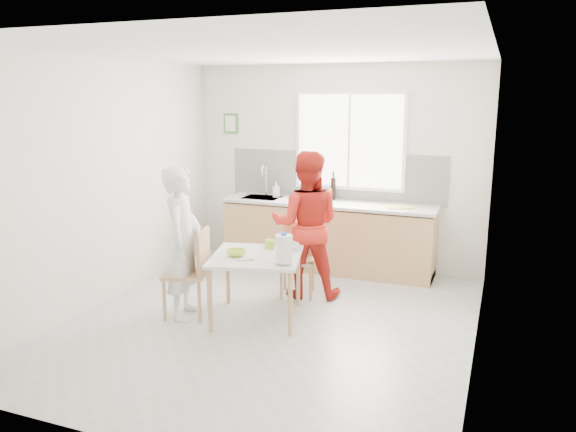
% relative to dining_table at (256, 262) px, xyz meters
% --- Properties ---
extents(ground, '(4.50, 4.50, 0.00)m').
position_rel_dining_table_xyz_m(ground, '(0.17, -0.04, -0.62)').
color(ground, '#B7B7B2').
rests_on(ground, ground).
extents(room_shell, '(4.50, 4.50, 4.50)m').
position_rel_dining_table_xyz_m(room_shell, '(0.17, -0.04, 1.03)').
color(room_shell, silver).
rests_on(room_shell, ground).
extents(window, '(1.50, 0.06, 1.30)m').
position_rel_dining_table_xyz_m(window, '(0.37, 2.18, 1.08)').
color(window, white).
rests_on(window, room_shell).
extents(backsplash, '(3.00, 0.02, 0.65)m').
position_rel_dining_table_xyz_m(backsplash, '(0.17, 2.20, 0.61)').
color(backsplash, white).
rests_on(backsplash, room_shell).
extents(picture_frame, '(0.22, 0.03, 0.28)m').
position_rel_dining_table_xyz_m(picture_frame, '(-1.38, 2.19, 1.28)').
color(picture_frame, '#3A813A').
rests_on(picture_frame, room_shell).
extents(kitchen_counter, '(2.84, 0.64, 1.37)m').
position_rel_dining_table_xyz_m(kitchen_counter, '(0.17, 1.91, -0.20)').
color(kitchen_counter, tan).
rests_on(kitchen_counter, ground).
extents(dining_table, '(1.09, 1.09, 0.69)m').
position_rel_dining_table_xyz_m(dining_table, '(0.00, 0.00, 0.00)').
color(dining_table, silver).
rests_on(dining_table, ground).
extents(chair_left, '(0.53, 0.53, 0.94)m').
position_rel_dining_table_xyz_m(chair_left, '(-0.66, -0.17, -0.10)').
color(chair_left, tan).
rests_on(chair_left, ground).
extents(chair_far, '(0.48, 0.48, 0.85)m').
position_rel_dining_table_xyz_m(chair_far, '(0.13, 0.88, -0.15)').
color(chair_far, tan).
rests_on(chair_far, ground).
extents(person_white, '(0.52, 0.66, 1.60)m').
position_rel_dining_table_xyz_m(person_white, '(-0.74, -0.20, 0.18)').
color(person_white, white).
rests_on(person_white, ground).
extents(person_red, '(0.96, 0.83, 1.69)m').
position_rel_dining_table_xyz_m(person_red, '(0.24, 0.86, 0.23)').
color(person_red, red).
rests_on(person_red, ground).
extents(bowl_green, '(0.24, 0.24, 0.06)m').
position_rel_dining_table_xyz_m(bowl_green, '(-0.18, -0.10, 0.10)').
color(bowl_green, '#A6D631').
rests_on(bowl_green, dining_table).
extents(bowl_white, '(0.29, 0.29, 0.06)m').
position_rel_dining_table_xyz_m(bowl_white, '(0.23, 0.32, 0.10)').
color(bowl_white, silver).
rests_on(bowl_white, dining_table).
extents(milk_jug, '(0.23, 0.17, 0.30)m').
position_rel_dining_table_xyz_m(milk_jug, '(0.39, -0.19, 0.23)').
color(milk_jug, white).
rests_on(milk_jug, dining_table).
extents(green_box, '(0.12, 0.12, 0.09)m').
position_rel_dining_table_xyz_m(green_box, '(0.03, 0.30, 0.12)').
color(green_box, '#98C42D').
rests_on(green_box, dining_table).
extents(spoon, '(0.14, 0.10, 0.01)m').
position_rel_dining_table_xyz_m(spoon, '(-0.02, -0.23, 0.08)').
color(spoon, '#A5A5AA').
rests_on(spoon, dining_table).
extents(cutting_board, '(0.42, 0.37, 0.01)m').
position_rel_dining_table_xyz_m(cutting_board, '(1.10, 1.87, 0.31)').
color(cutting_board, '#98C32D').
rests_on(cutting_board, kitchen_counter).
extents(wine_bottle_a, '(0.07, 0.07, 0.32)m').
position_rel_dining_table_xyz_m(wine_bottle_a, '(0.04, 1.96, 0.46)').
color(wine_bottle_a, black).
rests_on(wine_bottle_a, kitchen_counter).
extents(wine_bottle_b, '(0.07, 0.07, 0.30)m').
position_rel_dining_table_xyz_m(wine_bottle_b, '(0.18, 2.10, 0.45)').
color(wine_bottle_b, black).
rests_on(wine_bottle_b, kitchen_counter).
extents(jar_amber, '(0.06, 0.06, 0.16)m').
position_rel_dining_table_xyz_m(jar_amber, '(0.15, 2.04, 0.38)').
color(jar_amber, '#88601D').
rests_on(jar_amber, kitchen_counter).
extents(soap_bottle, '(0.12, 0.13, 0.21)m').
position_rel_dining_table_xyz_m(soap_bottle, '(-0.61, 2.01, 0.40)').
color(soap_bottle, '#999999').
rests_on(soap_bottle, kitchen_counter).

